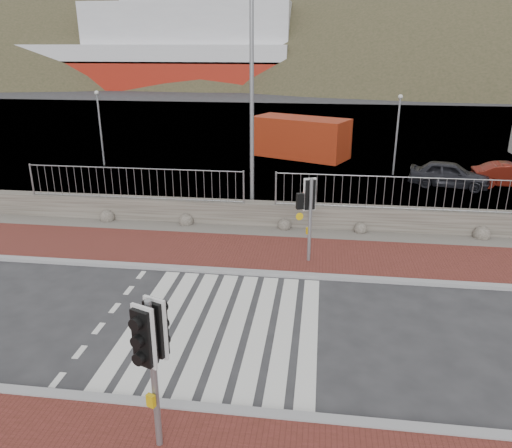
# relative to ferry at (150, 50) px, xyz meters

# --- Properties ---
(ground) EXTENTS (220.00, 220.00, 0.00)m
(ground) POSITION_rel_ferry_xyz_m (24.65, -67.90, -5.36)
(ground) COLOR #28282B
(ground) RESTS_ON ground
(sidewalk_far) EXTENTS (40.00, 3.00, 0.08)m
(sidewalk_far) POSITION_rel_ferry_xyz_m (24.65, -63.40, -5.32)
(sidewalk_far) COLOR maroon
(sidewalk_far) RESTS_ON ground
(kerb_near) EXTENTS (40.00, 0.25, 0.12)m
(kerb_near) POSITION_rel_ferry_xyz_m (24.65, -70.90, -5.31)
(kerb_near) COLOR gray
(kerb_near) RESTS_ON ground
(kerb_far) EXTENTS (40.00, 0.25, 0.12)m
(kerb_far) POSITION_rel_ferry_xyz_m (24.65, -64.90, -5.31)
(kerb_far) COLOR gray
(kerb_far) RESTS_ON ground
(zebra_crossing) EXTENTS (4.62, 5.60, 0.01)m
(zebra_crossing) POSITION_rel_ferry_xyz_m (24.65, -67.90, -5.36)
(zebra_crossing) COLOR silver
(zebra_crossing) RESTS_ON ground
(gravel_strip) EXTENTS (40.00, 1.50, 0.06)m
(gravel_strip) POSITION_rel_ferry_xyz_m (24.65, -61.40, -5.33)
(gravel_strip) COLOR #59544C
(gravel_strip) RESTS_ON ground
(stone_wall) EXTENTS (40.00, 0.60, 0.90)m
(stone_wall) POSITION_rel_ferry_xyz_m (24.65, -60.60, -4.91)
(stone_wall) COLOR #4D483F
(stone_wall) RESTS_ON ground
(railing) EXTENTS (18.07, 0.07, 1.22)m
(railing) POSITION_rel_ferry_xyz_m (24.65, -60.75, -3.54)
(railing) COLOR gray
(railing) RESTS_ON stone_wall
(quay) EXTENTS (120.00, 40.00, 0.50)m
(quay) POSITION_rel_ferry_xyz_m (24.65, -40.00, -5.36)
(quay) COLOR #4C4C4F
(quay) RESTS_ON ground
(water) EXTENTS (220.00, 50.00, 0.05)m
(water) POSITION_rel_ferry_xyz_m (24.65, -5.00, -5.36)
(water) COLOR #3F4C54
(water) RESTS_ON ground
(ferry) EXTENTS (50.00, 16.00, 20.00)m
(ferry) POSITION_rel_ferry_xyz_m (0.00, 0.00, 0.00)
(ferry) COLOR maroon
(ferry) RESTS_ON ground
(hills_backdrop) EXTENTS (254.00, 90.00, 100.00)m
(hills_backdrop) POSITION_rel_ferry_xyz_m (31.40, 20.00, -28.42)
(hills_backdrop) COLOR #31321E
(hills_backdrop) RESTS_ON ground
(traffic_signal_near) EXTENTS (0.47, 0.38, 2.86)m
(traffic_signal_near) POSITION_rel_ferry_xyz_m (24.32, -71.87, -3.30)
(traffic_signal_near) COLOR gray
(traffic_signal_near) RESTS_ON ground
(traffic_signal_far) EXTENTS (0.68, 0.42, 2.75)m
(traffic_signal_far) POSITION_rel_ferry_xyz_m (26.57, -63.82, -3.37)
(traffic_signal_far) COLOR gray
(traffic_signal_far) RESTS_ON ground
(streetlight) EXTENTS (1.89, 0.25, 8.89)m
(streetlight) POSITION_rel_ferry_xyz_m (24.38, -59.80, -0.36)
(streetlight) COLOR gray
(streetlight) RESTS_ON ground
(shipping_container) EXTENTS (6.12, 4.42, 2.35)m
(shipping_container) POSITION_rel_ferry_xyz_m (25.56, -48.29, -4.18)
(shipping_container) COLOR maroon
(shipping_container) RESTS_ON ground
(car_a) EXTENTS (3.93, 2.36, 1.25)m
(car_a) POSITION_rel_ferry_xyz_m (32.97, -54.10, -4.73)
(car_a) COLOR black
(car_a) RESTS_ON ground
(car_b) EXTENTS (3.51, 1.34, 1.14)m
(car_b) POSITION_rel_ferry_xyz_m (35.90, -53.68, -4.79)
(car_b) COLOR #53130B
(car_b) RESTS_ON ground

